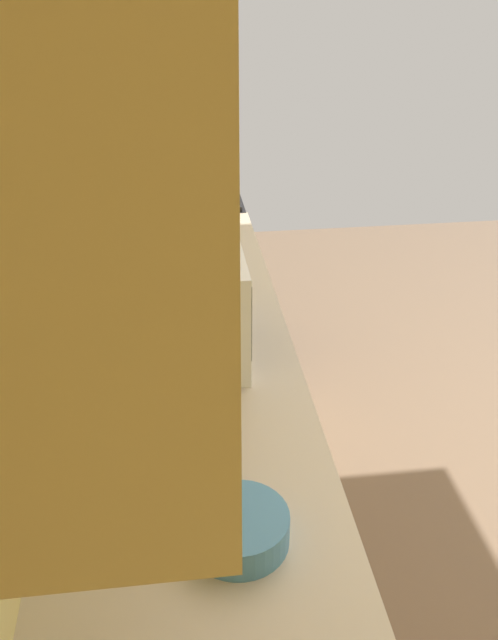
{
  "coord_description": "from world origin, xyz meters",
  "views": [
    {
      "loc": [
        -1.66,
        1.39,
        1.94
      ],
      "look_at": [
        -0.69,
        1.27,
        1.38
      ],
      "focal_mm": 38.01,
      "sensor_mm": 36.0,
      "label": 1
    }
  ],
  "objects_px": {
    "kettle": "(197,237)",
    "oven_range": "(175,278)",
    "bowl": "(239,527)",
    "microwave": "(170,296)"
  },
  "relations": [
    {
      "from": "kettle",
      "to": "oven_range",
      "type": "bearing_deg",
      "value": 6.47
    },
    {
      "from": "oven_range",
      "to": "kettle",
      "type": "distance_m",
      "value": 0.9
    },
    {
      "from": "kettle",
      "to": "bowl",
      "type": "bearing_deg",
      "value": 180.0
    },
    {
      "from": "microwave",
      "to": "bowl",
      "type": "xyz_separation_m",
      "value": [
        -0.75,
        -0.11,
        -0.12
      ]
    },
    {
      "from": "microwave",
      "to": "kettle",
      "type": "height_order",
      "value": "microwave"
    },
    {
      "from": "oven_range",
      "to": "microwave",
      "type": "xyz_separation_m",
      "value": [
        -1.35,
        0.02,
        0.6
      ]
    },
    {
      "from": "oven_range",
      "to": "kettle",
      "type": "relative_size",
      "value": 5.78
    },
    {
      "from": "microwave",
      "to": "kettle",
      "type": "bearing_deg",
      "value": -9.65
    },
    {
      "from": "microwave",
      "to": "oven_range",
      "type": "bearing_deg",
      "value": -0.92
    },
    {
      "from": "microwave",
      "to": "bowl",
      "type": "distance_m",
      "value": 0.76
    }
  ]
}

